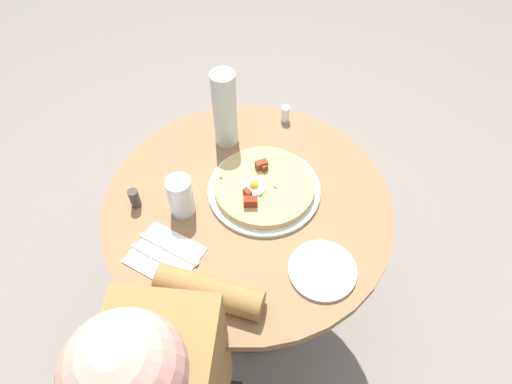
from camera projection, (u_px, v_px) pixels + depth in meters
ground_plane at (250, 307)px, 1.81m from camera, size 6.00×6.00×0.00m
dining_table at (249, 235)px, 1.38m from camera, size 0.81×0.81×0.72m
pizza_plate at (264, 189)px, 1.27m from camera, size 0.32×0.32×0.01m
breakfast_pizza at (264, 186)px, 1.25m from camera, size 0.28×0.28×0.05m
bread_plate at (322, 270)px, 1.11m from camera, size 0.17×0.17×0.01m
napkin at (165, 255)px, 1.14m from camera, size 0.20×0.21×0.00m
fork at (169, 249)px, 1.15m from camera, size 0.08×0.17×0.00m
knife at (160, 260)px, 1.13m from camera, size 0.08×0.17×0.00m
water_glass at (181, 196)px, 1.18m from camera, size 0.07×0.07×0.12m
water_bottle at (225, 109)px, 1.30m from camera, size 0.07×0.07×0.25m
salt_shaker at (285, 114)px, 1.43m from camera, size 0.03×0.03×0.05m
pepper_shaker at (135, 198)px, 1.22m from camera, size 0.03×0.03×0.06m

